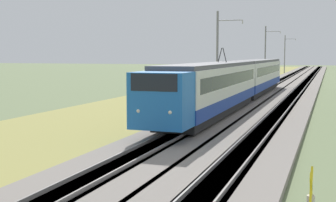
{
  "coord_description": "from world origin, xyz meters",
  "views": [
    {
      "loc": [
        -5.35,
        -7.68,
        4.56
      ],
      "look_at": [
        16.74,
        0.0,
        2.22
      ],
      "focal_mm": 50.0,
      "sensor_mm": 36.0,
      "label": 1
    }
  ],
  "objects_px": {
    "catenary_mast_far": "(266,53)",
    "catenary_mast_distant": "(285,54)",
    "passenger_train": "(239,79)",
    "catenary_mast_mid": "(218,55)"
  },
  "relations": [
    {
      "from": "catenary_mast_far",
      "to": "catenary_mast_distant",
      "type": "bearing_deg",
      "value": -0.0
    },
    {
      "from": "passenger_train",
      "to": "catenary_mast_mid",
      "type": "distance_m",
      "value": 4.32
    },
    {
      "from": "passenger_train",
      "to": "catenary_mast_distant",
      "type": "bearing_deg",
      "value": -177.92
    },
    {
      "from": "catenary_mast_mid",
      "to": "passenger_train",
      "type": "bearing_deg",
      "value": -135.73
    },
    {
      "from": "passenger_train",
      "to": "catenary_mast_far",
      "type": "relative_size",
      "value": 4.61
    },
    {
      "from": "passenger_train",
      "to": "catenary_mast_distant",
      "type": "height_order",
      "value": "catenary_mast_distant"
    },
    {
      "from": "passenger_train",
      "to": "catenary_mast_far",
      "type": "distance_m",
      "value": 37.74
    },
    {
      "from": "catenary_mast_mid",
      "to": "catenary_mast_distant",
      "type": "height_order",
      "value": "catenary_mast_distant"
    },
    {
      "from": "passenger_train",
      "to": "catenary_mast_distant",
      "type": "xyz_separation_m",
      "value": [
        72.44,
        2.63,
        2.32
      ]
    },
    {
      "from": "catenary_mast_mid",
      "to": "catenary_mast_distant",
      "type": "xyz_separation_m",
      "value": [
        69.75,
        0.0,
        0.2
      ]
    }
  ]
}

